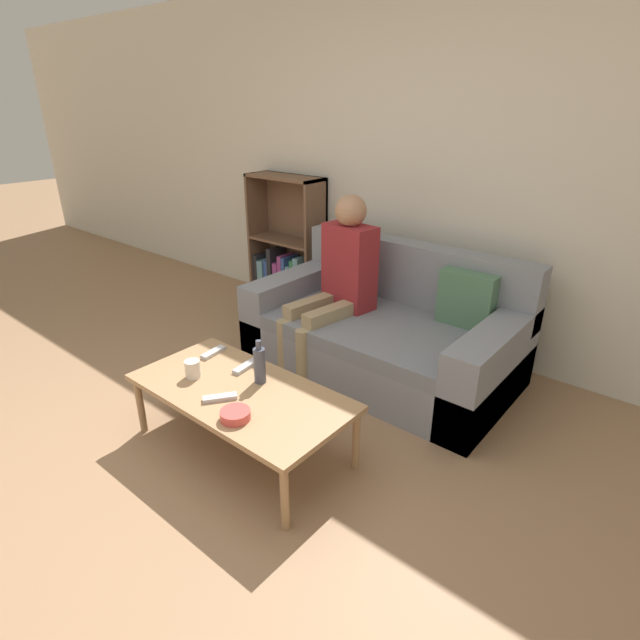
# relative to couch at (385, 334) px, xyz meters

# --- Properties ---
(ground_plane) EXTENTS (22.00, 22.00, 0.00)m
(ground_plane) POSITION_rel_couch_xyz_m (-0.15, -1.86, -0.27)
(ground_plane) COLOR #997251
(wall_back) EXTENTS (12.00, 0.06, 2.60)m
(wall_back) POSITION_rel_couch_xyz_m (-0.15, 0.64, 1.03)
(wall_back) COLOR beige
(wall_back) RESTS_ON ground_plane
(couch) EXTENTS (1.78, 0.99, 0.84)m
(couch) POSITION_rel_couch_xyz_m (0.00, 0.00, 0.00)
(couch) COLOR gray
(couch) RESTS_ON ground_plane
(bookshelf) EXTENTS (0.72, 0.28, 1.17)m
(bookshelf) POSITION_rel_couch_xyz_m (-1.38, 0.49, 0.15)
(bookshelf) COLOR brown
(bookshelf) RESTS_ON ground_plane
(coffee_table) EXTENTS (1.21, 0.61, 0.38)m
(coffee_table) POSITION_rel_couch_xyz_m (-0.10, -1.25, 0.07)
(coffee_table) COLOR #A87F56
(coffee_table) RESTS_ON ground_plane
(person_adult) EXTENTS (0.42, 0.71, 1.19)m
(person_adult) POSITION_rel_couch_xyz_m (-0.33, -0.09, 0.40)
(person_adult) COLOR #9E8966
(person_adult) RESTS_ON ground_plane
(cup_near) EXTENTS (0.08, 0.08, 0.10)m
(cup_near) POSITION_rel_couch_xyz_m (-0.39, -1.32, 0.15)
(cup_near) COLOR silver
(cup_near) RESTS_ON coffee_table
(tv_remote_0) EXTENTS (0.14, 0.17, 0.02)m
(tv_remote_0) POSITION_rel_couch_xyz_m (-0.11, -1.37, 0.12)
(tv_remote_0) COLOR #B7B7BC
(tv_remote_0) RESTS_ON coffee_table
(tv_remote_1) EXTENTS (0.07, 0.17, 0.02)m
(tv_remote_1) POSITION_rel_couch_xyz_m (-0.24, -1.08, 0.12)
(tv_remote_1) COLOR #B7B7BC
(tv_remote_1) RESTS_ON coffee_table
(tv_remote_2) EXTENTS (0.07, 0.17, 0.02)m
(tv_remote_2) POSITION_rel_couch_xyz_m (-0.52, -1.08, 0.12)
(tv_remote_2) COLOR #B7B7BC
(tv_remote_2) RESTS_ON coffee_table
(snack_bowl) EXTENTS (0.14, 0.14, 0.05)m
(snack_bowl) POSITION_rel_couch_xyz_m (0.08, -1.43, 0.13)
(snack_bowl) COLOR #DB4C47
(snack_bowl) RESTS_ON coffee_table
(bottle) EXTENTS (0.06, 0.06, 0.25)m
(bottle) POSITION_rel_couch_xyz_m (-0.07, -1.12, 0.21)
(bottle) COLOR #424756
(bottle) RESTS_ON coffee_table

